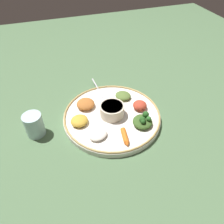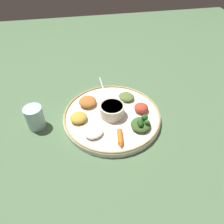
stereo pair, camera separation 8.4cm
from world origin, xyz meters
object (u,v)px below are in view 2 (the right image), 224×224
(spoon, at_px, (105,92))
(drinking_glass, at_px, (35,119))
(center_bowl, at_px, (112,110))
(carrot_near_spoon, at_px, (120,138))
(greens_pile, at_px, (141,124))

(spoon, xyz_separation_m, drinking_glass, (-0.29, -0.13, 0.01))
(center_bowl, distance_m, spoon, 0.15)
(drinking_glass, bearing_deg, center_bowl, -3.15)
(drinking_glass, bearing_deg, carrot_near_spoon, -26.49)
(greens_pile, bearing_deg, carrot_near_spoon, -152.66)
(greens_pile, distance_m, carrot_near_spoon, 0.10)
(carrot_near_spoon, bearing_deg, drinking_glass, 153.51)
(center_bowl, distance_m, drinking_glass, 0.29)
(greens_pile, xyz_separation_m, carrot_near_spoon, (-0.09, -0.05, -0.01))
(spoon, bearing_deg, center_bowl, -87.70)
(spoon, bearing_deg, greens_pile, -66.48)
(center_bowl, relative_size, carrot_near_spoon, 1.19)
(center_bowl, distance_m, greens_pile, 0.13)
(spoon, distance_m, carrot_near_spoon, 0.28)
(carrot_near_spoon, bearing_deg, center_bowl, 91.77)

